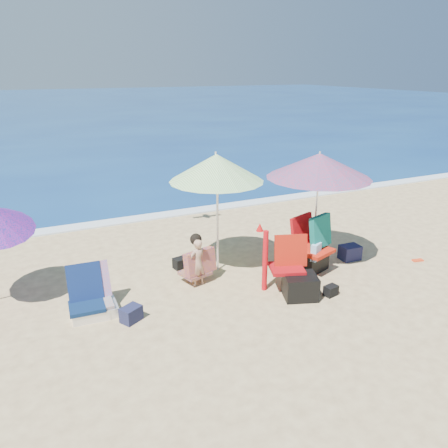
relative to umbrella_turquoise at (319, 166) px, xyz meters
name	(u,v)px	position (x,y,z in m)	size (l,w,h in m)	color
ground	(263,297)	(-1.64, -0.82, -2.06)	(120.00, 120.00, 0.00)	#D8BC84
sea	(50,107)	(-1.64, 44.18, -2.11)	(120.00, 80.00, 0.12)	navy
foam	(171,214)	(-1.64, 4.28, -2.04)	(120.00, 0.50, 0.04)	white
umbrella_turquoise	(319,166)	(0.00, 0.00, 0.00)	(2.23, 2.23, 2.34)	white
umbrella_striped	(216,168)	(-1.92, 0.57, 0.02)	(1.84, 1.84, 2.38)	white
furled_umbrella	(264,254)	(-1.50, -0.56, -1.36)	(0.20, 0.24, 1.27)	red
chair_navy	(88,303)	(-4.53, -0.11, -1.85)	(0.64, 0.74, 0.79)	#0B2042
chair_rainbow	(97,301)	(-4.39, -0.10, -1.85)	(0.62, 0.71, 0.78)	#E46C50
camp_chair_left	(297,279)	(-1.06, -1.00, -1.75)	(0.81, 0.99, 1.03)	#A00B10
camp_chair_right	(311,250)	(-0.23, -0.24, -1.64)	(0.84, 0.91, 1.16)	red
person_center	(198,262)	(-2.49, 0.16, -1.61)	(0.71, 0.58, 0.92)	tan
bag_navy_a	(131,314)	(-3.95, -0.60, -1.93)	(0.39, 0.36, 0.25)	#1C1F3D
bag_black_a	(181,263)	(-2.55, 0.92, -1.95)	(0.34, 0.27, 0.22)	black
bag_navy_b	(350,252)	(0.84, -0.17, -1.91)	(0.42, 0.33, 0.31)	#1A1B3A
bag_black_b	(331,291)	(-0.52, -1.27, -1.97)	(0.27, 0.22, 0.19)	black
orange_item	(418,260)	(2.08, -0.86, -2.04)	(0.24, 0.15, 0.03)	#F04019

